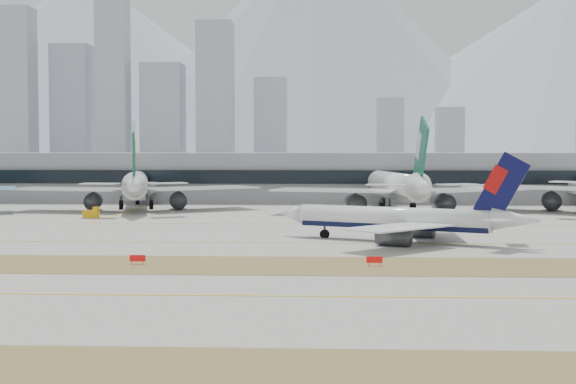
{
  "coord_description": "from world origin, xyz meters",
  "views": [
    {
      "loc": [
        15.39,
        -141.06,
        15.84
      ],
      "look_at": [
        8.21,
        18.0,
        7.5
      ],
      "focal_mm": 50.0,
      "sensor_mm": 36.0,
      "label": 1
    }
  ],
  "objects_px": {
    "terminal": "(276,176)",
    "widebody_eva": "(136,186)",
    "widebody_cathay": "(398,188)",
    "taxiing_airliner": "(403,220)"
  },
  "relations": [
    {
      "from": "taxiing_airliner",
      "to": "widebody_eva",
      "type": "bearing_deg",
      "value": -24.89
    },
    {
      "from": "terminal",
      "to": "widebody_eva",
      "type": "bearing_deg",
      "value": -127.9
    },
    {
      "from": "widebody_eva",
      "to": "terminal",
      "type": "xyz_separation_m",
      "value": [
        34.74,
        44.63,
        1.32
      ]
    },
    {
      "from": "taxiing_airliner",
      "to": "widebody_cathay",
      "type": "height_order",
      "value": "widebody_cathay"
    },
    {
      "from": "widebody_eva",
      "to": "widebody_cathay",
      "type": "xyz_separation_m",
      "value": [
        69.02,
        -6.75,
        0.14
      ]
    },
    {
      "from": "widebody_cathay",
      "to": "taxiing_airliner",
      "type": "bearing_deg",
      "value": 168.25
    },
    {
      "from": "widebody_eva",
      "to": "widebody_cathay",
      "type": "distance_m",
      "value": 69.35
    },
    {
      "from": "widebody_cathay",
      "to": "terminal",
      "type": "relative_size",
      "value": 0.24
    },
    {
      "from": "taxiing_airliner",
      "to": "widebody_eva",
      "type": "relative_size",
      "value": 0.7
    },
    {
      "from": "taxiing_airliner",
      "to": "terminal",
      "type": "height_order",
      "value": "taxiing_airliner"
    }
  ]
}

